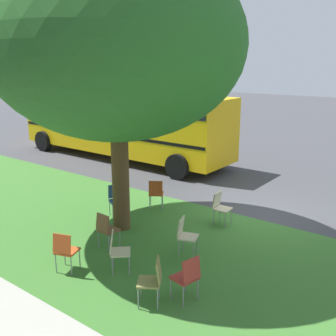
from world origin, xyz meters
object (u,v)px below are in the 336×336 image
at_px(school_bus, 121,119).
at_px(chair_1, 117,249).
at_px(chair_5, 116,198).
at_px(chair_8, 187,275).
at_px(chair_0, 65,249).
at_px(chair_4, 106,228).
at_px(chair_3, 185,233).
at_px(chair_2, 153,278).
at_px(chair_7, 220,206).
at_px(street_tree, 116,45).
at_px(chair_6, 156,192).

bearing_deg(school_bus, chair_1, 132.94).
relative_size(chair_5, chair_8, 1.00).
xyz_separation_m(chair_0, chair_5, (1.39, -2.93, 0.00)).
height_order(chair_1, chair_4, same).
height_order(chair_0, chair_5, same).
distance_m(chair_3, chair_4, 1.84).
relative_size(chair_2, chair_5, 1.00).
distance_m(chair_0, chair_7, 4.33).
height_order(chair_0, chair_1, same).
distance_m(chair_2, chair_3, 2.02).
height_order(chair_5, school_bus, school_bus).
distance_m(chair_2, chair_4, 2.49).
bearing_deg(chair_7, chair_1, 82.99).
relative_size(street_tree, chair_8, 7.80).
relative_size(chair_0, chair_2, 1.00).
relative_size(street_tree, chair_0, 7.80).
height_order(street_tree, chair_0, street_tree).
relative_size(street_tree, chair_6, 7.80).
height_order(chair_1, chair_7, same).
relative_size(chair_1, chair_8, 1.00).
distance_m(chair_1, chair_4, 1.12).
bearing_deg(school_bus, chair_8, 139.37).
bearing_deg(chair_2, chair_7, -77.27).
bearing_deg(chair_0, street_tree, -74.67).
bearing_deg(chair_1, chair_7, -97.01).
distance_m(chair_0, chair_8, 2.67).
bearing_deg(chair_5, chair_4, 127.91).
bearing_deg(chair_1, street_tree, -48.85).
bearing_deg(school_bus, chair_5, 132.27).
bearing_deg(chair_0, chair_2, -174.65).
height_order(chair_3, school_bus, school_bus).
height_order(chair_0, school_bus, school_bus).
height_order(chair_0, chair_7, same).
bearing_deg(school_bus, chair_0, 126.93).
distance_m(chair_2, chair_6, 4.83).
distance_m(chair_0, school_bus, 10.20).
relative_size(chair_0, chair_5, 1.00).
bearing_deg(chair_5, chair_6, -118.03).
bearing_deg(chair_2, chair_6, -51.87).
distance_m(chair_0, chair_5, 3.24).
bearing_deg(chair_6, chair_2, 128.13).
xyz_separation_m(chair_3, school_bus, (7.62, -5.97, 1.24)).
height_order(chair_2, chair_3, same).
height_order(chair_3, chair_6, same).
distance_m(chair_1, chair_7, 3.51).
distance_m(chair_1, school_bus, 10.24).
xyz_separation_m(chair_3, chair_6, (2.35, -1.88, 0.00)).
xyz_separation_m(chair_5, school_bus, (4.69, -5.16, 1.24)).
xyz_separation_m(chair_5, chair_7, (-2.66, -1.21, 0.00)).
xyz_separation_m(chair_0, chair_7, (-1.27, -4.14, 0.00)).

